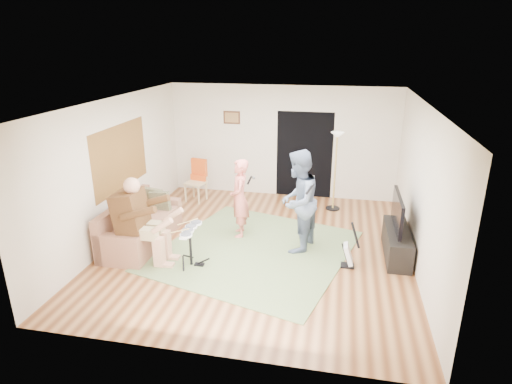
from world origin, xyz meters
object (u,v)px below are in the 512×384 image
(sofa, at_px, (138,229))
(tv_cabinet, at_px, (397,243))
(singer, at_px, (240,198))
(guitarist, at_px, (298,201))
(torchiere_lamp, at_px, (336,157))
(drum_kit, at_px, (191,249))
(guitar_spare, at_px, (349,254))
(dining_chair, at_px, (196,186))
(television, at_px, (398,212))

(sofa, bearing_deg, tv_cabinet, 4.94)
(singer, bearing_deg, guitarist, 58.38)
(guitarist, bearing_deg, torchiere_lamp, 178.43)
(sofa, height_order, drum_kit, sofa)
(drum_kit, bearing_deg, singer, 68.13)
(guitar_spare, distance_m, dining_chair, 4.44)
(torchiere_lamp, distance_m, television, 2.40)
(drum_kit, height_order, guitar_spare, guitar_spare)
(tv_cabinet, bearing_deg, guitar_spare, -145.71)
(guitarist, distance_m, torchiere_lamp, 2.26)
(dining_chair, distance_m, tv_cabinet, 4.89)
(drum_kit, bearing_deg, tv_cabinet, 16.91)
(tv_cabinet, height_order, television, television)
(guitarist, xyz_separation_m, guitar_spare, (0.95, -0.49, -0.71))
(drum_kit, distance_m, torchiere_lamp, 4.01)
(television, bearing_deg, torchiere_lamp, 118.65)
(guitarist, distance_m, dining_chair, 3.44)
(guitar_spare, distance_m, tv_cabinet, 1.02)
(tv_cabinet, bearing_deg, dining_chair, 155.64)
(dining_chair, relative_size, television, 0.84)
(torchiere_lamp, bearing_deg, tv_cabinet, -60.30)
(guitarist, height_order, guitar_spare, guitarist)
(dining_chair, bearing_deg, sofa, -85.47)
(drum_kit, relative_size, television, 0.60)
(drum_kit, height_order, dining_chair, dining_chair)
(sofa, height_order, television, television)
(sofa, height_order, singer, singer)
(sofa, xyz_separation_m, dining_chair, (0.34, 2.43, 0.08))
(tv_cabinet, distance_m, television, 0.60)
(sofa, distance_m, television, 4.79)
(singer, relative_size, torchiere_lamp, 0.87)
(dining_chair, bearing_deg, television, -12.11)
(drum_kit, height_order, guitarist, guitarist)
(drum_kit, distance_m, singer, 1.53)
(guitar_spare, xyz_separation_m, dining_chair, (-3.61, 2.59, 0.12))
(guitarist, height_order, television, guitarist)
(guitarist, relative_size, guitar_spare, 2.28)
(drum_kit, height_order, tv_cabinet, drum_kit)
(dining_chair, bearing_deg, torchiere_lamp, 13.60)
(guitar_spare, bearing_deg, guitarist, 152.64)
(singer, distance_m, tv_cabinet, 3.02)
(tv_cabinet, bearing_deg, sofa, -175.06)
(singer, bearing_deg, guitar_spare, 53.92)
(guitar_spare, bearing_deg, sofa, 177.66)
(singer, distance_m, guitarist, 1.24)
(sofa, xyz_separation_m, television, (4.74, 0.41, 0.58))
(torchiere_lamp, height_order, dining_chair, torchiere_lamp)
(singer, height_order, tv_cabinet, singer)
(torchiere_lamp, xyz_separation_m, dining_chair, (-3.27, -0.06, -0.87))
(dining_chair, bearing_deg, guitarist, -25.81)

